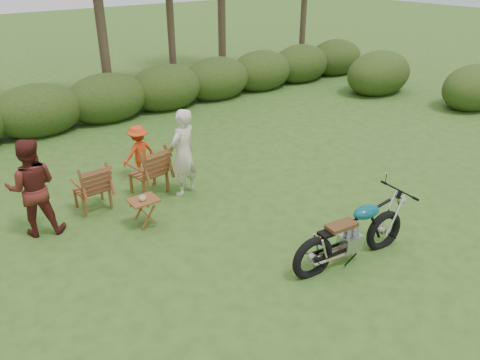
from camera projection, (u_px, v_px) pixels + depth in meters
ground at (324, 256)px, 7.86m from camera, size 80.00×80.00×0.00m
motorcycle at (348, 259)px, 7.76m from camera, size 2.24×1.05×1.23m
lawn_chair_right at (150, 192)px, 9.94m from camera, size 0.82×0.82×1.06m
lawn_chair_left at (95, 208)px, 9.33m from camera, size 0.69×0.69×0.98m
side_table at (145, 212)px, 8.61m from camera, size 0.54×0.45×0.55m
cup at (143, 198)px, 8.43m from camera, size 0.14×0.14×0.10m
adult_a at (186, 193)px, 9.91m from camera, size 0.78×0.64×1.84m
adult_b at (42, 231)px, 8.54m from camera, size 1.06×0.95×1.80m
child at (142, 177)px, 10.59m from camera, size 0.86×0.58×1.23m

